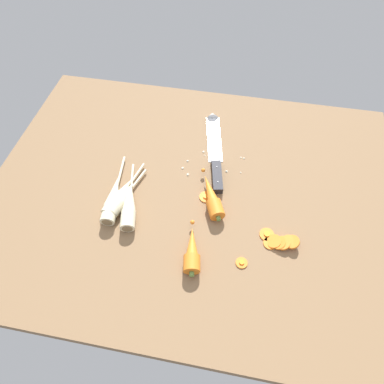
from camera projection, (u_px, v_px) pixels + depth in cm
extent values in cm
cube|color=brown|center=(193.00, 193.00, 96.25)|extent=(120.00, 90.00, 4.00)
cube|color=silver|center=(214.00, 139.00, 106.12)|extent=(8.15, 20.47, 0.50)
cone|color=silver|center=(212.00, 115.00, 112.54)|extent=(4.46, 3.70, 3.96)
cube|color=silver|center=(216.00, 160.00, 99.68)|extent=(3.27, 2.53, 2.20)
cube|color=#232328|center=(217.00, 177.00, 95.95)|extent=(4.86, 11.33, 2.20)
sphere|color=silver|center=(217.00, 167.00, 96.66)|extent=(0.50, 0.50, 0.50)
sphere|color=silver|center=(218.00, 182.00, 93.45)|extent=(0.50, 0.50, 0.50)
cylinder|color=orange|center=(216.00, 209.00, 88.23)|extent=(5.80, 6.20, 4.20)
cone|color=orange|center=(210.00, 192.00, 91.55)|extent=(8.33, 12.48, 3.99)
sphere|color=orange|center=(203.00, 170.00, 96.07)|extent=(1.20, 1.20, 1.20)
cylinder|color=#5B7F3D|center=(219.00, 219.00, 86.51)|extent=(1.50, 1.39, 1.20)
cylinder|color=orange|center=(192.00, 264.00, 79.17)|extent=(4.84, 4.78, 4.20)
cone|color=orange|center=(192.00, 245.00, 82.01)|extent=(5.60, 10.43, 3.99)
sphere|color=orange|center=(192.00, 222.00, 85.88)|extent=(1.20, 1.20, 1.20)
cylinder|color=#5B7F3D|center=(192.00, 274.00, 77.65)|extent=(1.35, 1.19, 1.20)
cylinder|color=beige|center=(112.00, 208.00, 88.61)|extent=(5.01, 5.57, 4.00)
cone|color=beige|center=(124.00, 190.00, 92.08)|extent=(5.69, 9.12, 3.80)
cylinder|color=beige|center=(137.00, 175.00, 96.37)|extent=(2.84, 9.06, 0.70)
cylinder|color=#7A6647|center=(107.00, 215.00, 87.37)|extent=(2.79, 0.95, 2.80)
cylinder|color=beige|center=(109.00, 213.00, 87.57)|extent=(4.60, 5.99, 4.00)
cone|color=beige|center=(115.00, 190.00, 92.00)|extent=(4.89, 10.28, 3.80)
cylinder|color=beige|center=(121.00, 171.00, 97.28)|extent=(1.90, 10.73, 0.70)
cylinder|color=#7A6647|center=(107.00, 222.00, 85.97)|extent=(2.82, 0.61, 2.80)
cylinder|color=beige|center=(128.00, 220.00, 86.42)|extent=(5.07, 6.12, 4.00)
cone|color=beige|center=(130.00, 197.00, 90.70)|extent=(5.79, 10.17, 3.80)
cylinder|color=beige|center=(132.00, 177.00, 95.83)|extent=(2.93, 10.25, 0.70)
cylinder|color=#7A6647|center=(127.00, 229.00, 84.87)|extent=(2.80, 0.90, 2.80)
cylinder|color=beige|center=(115.00, 208.00, 88.64)|extent=(5.04, 5.12, 4.00)
cone|color=beige|center=(127.00, 192.00, 91.56)|extent=(5.79, 8.13, 3.80)
cylinder|color=beige|center=(138.00, 180.00, 95.29)|extent=(3.00, 7.79, 0.70)
cylinder|color=#7A6647|center=(111.00, 213.00, 87.59)|extent=(2.76, 1.11, 2.80)
cylinder|color=orange|center=(270.00, 243.00, 84.31)|extent=(3.59, 3.59, 0.70)
cylinder|color=orange|center=(274.00, 241.00, 84.30)|extent=(3.96, 3.94, 2.09)
cylinder|color=orange|center=(279.00, 243.00, 83.79)|extent=(3.73, 3.72, 2.16)
cylinder|color=orange|center=(283.00, 243.00, 83.50)|extent=(3.96, 3.92, 1.95)
cylinder|color=orange|center=(289.00, 241.00, 83.50)|extent=(3.68, 3.63, 1.87)
cylinder|color=orange|center=(292.00, 242.00, 83.14)|extent=(3.83, 3.84, 2.21)
cylinder|color=orange|center=(242.00, 263.00, 81.21)|extent=(3.01, 3.01, 0.70)
cylinder|color=orange|center=(242.00, 262.00, 80.99)|extent=(1.27, 1.27, 0.16)
cylinder|color=orange|center=(206.00, 197.00, 92.74)|extent=(3.87, 3.87, 0.70)
cylinder|color=orange|center=(206.00, 196.00, 92.52)|extent=(1.62, 1.62, 0.16)
cylinder|color=orange|center=(267.00, 234.00, 85.79)|extent=(3.93, 3.93, 0.70)
cylinder|color=orange|center=(267.00, 234.00, 85.57)|extent=(1.65, 1.65, 0.16)
sphere|color=silver|center=(227.00, 171.00, 98.15)|extent=(0.77, 0.77, 0.77)
sphere|color=silver|center=(211.00, 153.00, 102.36)|extent=(0.65, 0.65, 0.65)
sphere|color=silver|center=(204.00, 151.00, 102.74)|extent=(0.75, 0.75, 0.75)
sphere|color=silver|center=(183.00, 168.00, 98.85)|extent=(0.77, 0.77, 0.77)
sphere|color=silver|center=(213.00, 155.00, 101.95)|extent=(0.57, 0.57, 0.57)
sphere|color=silver|center=(188.00, 174.00, 97.37)|extent=(0.87, 0.87, 0.87)
sphere|color=silver|center=(244.00, 158.00, 101.21)|extent=(0.64, 0.64, 0.64)
sphere|color=silver|center=(188.00, 160.00, 100.57)|extent=(0.71, 0.71, 0.71)
sphere|color=silver|center=(205.00, 155.00, 102.00)|extent=(0.44, 0.44, 0.44)
sphere|color=silver|center=(241.00, 172.00, 98.00)|extent=(0.50, 0.50, 0.50)
sphere|color=silver|center=(241.00, 157.00, 101.47)|extent=(0.54, 0.54, 0.54)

